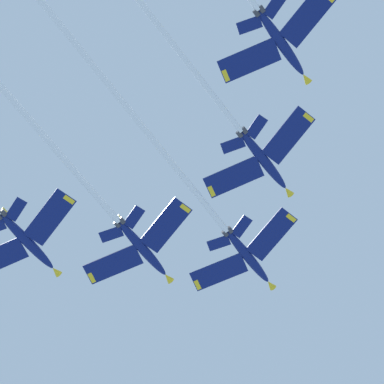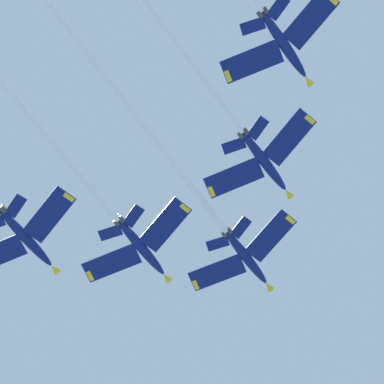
# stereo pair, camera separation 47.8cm
# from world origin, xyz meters

# --- Properties ---
(jet_lead) EXTENTS (23.57, 59.11, 13.66)m
(jet_lead) POSITION_xyz_m (-12.86, 12.44, 120.26)
(jet_lead) COLOR navy
(jet_left_wing) EXTENTS (21.50, 52.18, 10.96)m
(jet_left_wing) POSITION_xyz_m (-3.34, 24.74, 118.15)
(jet_left_wing) COLOR navy
(jet_right_wing) EXTENTS (21.22, 53.61, 10.92)m
(jet_right_wing) POSITION_xyz_m (-25.83, 17.77, 118.95)
(jet_right_wing) COLOR navy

